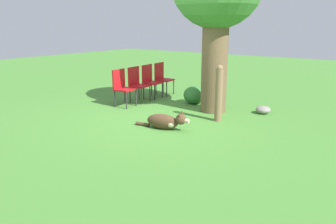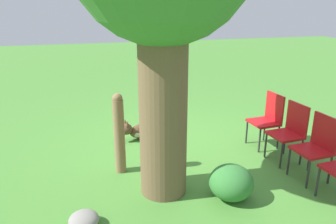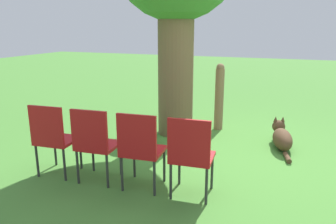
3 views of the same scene
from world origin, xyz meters
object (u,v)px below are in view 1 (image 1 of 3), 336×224
(red_chair_2, at_px, (150,79))
(red_chair_0, at_px, (122,86))
(fence_post, at_px, (219,93))
(red_chair_1, at_px, (137,82))
(dog, at_px, (166,121))
(red_chair_3, at_px, (162,77))

(red_chair_2, bearing_deg, red_chair_0, -91.89)
(fence_post, xyz_separation_m, red_chair_1, (-2.53, 0.32, -0.08))
(dog, height_order, red_chair_3, red_chair_3)
(dog, xyz_separation_m, fence_post, (0.54, 1.10, 0.44))
(dog, bearing_deg, red_chair_0, 144.75)
(red_chair_3, bearing_deg, fence_post, -33.89)
(red_chair_0, bearing_deg, fence_post, 1.26)
(dog, relative_size, red_chair_2, 1.24)
(fence_post, distance_m, red_chair_2, 2.70)
(red_chair_1, bearing_deg, red_chair_0, -91.89)
(dog, relative_size, fence_post, 0.96)
(dog, xyz_separation_m, red_chair_3, (-2.04, 2.55, 0.36))
(fence_post, bearing_deg, red_chair_3, 150.62)
(red_chair_0, bearing_deg, red_chair_3, 88.11)
(fence_post, relative_size, red_chair_0, 1.29)
(red_chair_0, height_order, red_chair_1, same)
(fence_post, distance_m, red_chair_0, 2.51)
(red_chair_2, xyz_separation_m, red_chair_3, (-0.03, 0.57, 0.00))
(fence_post, relative_size, red_chair_1, 1.29)
(red_chair_1, xyz_separation_m, red_chair_3, (-0.05, 1.14, 0.00))
(red_chair_1, bearing_deg, dog, -39.96)
(red_chair_0, distance_m, red_chair_3, 1.71)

